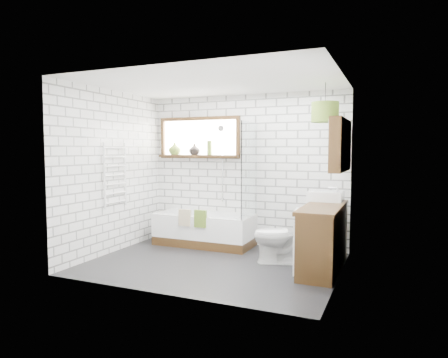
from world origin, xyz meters
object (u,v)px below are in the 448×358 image
at_px(vanity, 324,237).
at_px(pendant, 325,112).
at_px(bathtub, 205,229).
at_px(basin, 326,196).
at_px(toilet, 281,236).

height_order(vanity, pendant, pendant).
distance_m(bathtub, vanity, 2.14).
bearing_deg(basin, vanity, -83.16).
height_order(bathtub, pendant, pendant).
height_order(vanity, basin, basin).
height_order(bathtub, vanity, vanity).
height_order(basin, toilet, basin).
relative_size(basin, toilet, 0.62).
bearing_deg(vanity, toilet, 175.04).
distance_m(toilet, pendant, 1.81).
xyz_separation_m(toilet, pendant, (0.55, 0.18, 1.71)).
distance_m(basin, toilet, 0.88).
xyz_separation_m(vanity, basin, (-0.06, 0.50, 0.50)).
xyz_separation_m(bathtub, basin, (1.99, -0.09, 0.66)).
relative_size(vanity, pendant, 4.04).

